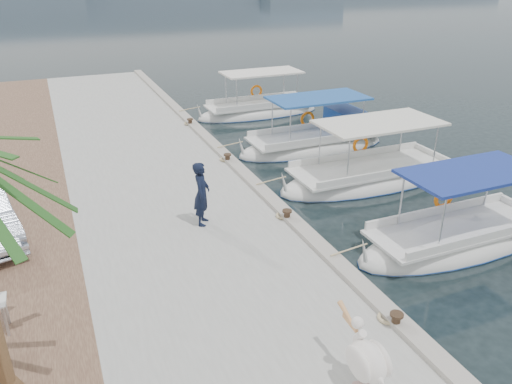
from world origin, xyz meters
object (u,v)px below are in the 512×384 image
fishing_caique_b (456,242)px  fishing_caique_e (259,112)px  fishing_caique_c (370,178)px  fisherman (202,194)px  fishing_caique_d (315,144)px  pelican (366,358)px

fishing_caique_b → fishing_caique_e: same height
fishing_caique_c → fishing_caique_e: bearing=91.5°
fishing_caique_e → fisherman: 13.14m
fishing_caique_d → pelican: size_ratio=4.44×
fishing_caique_c → fishing_caique_d: bearing=91.6°
fishing_caique_b → fishing_caique_d: size_ratio=0.94×
fishing_caique_b → fisherman: fisherman is taller
pelican → fisherman: bearing=96.6°
fishing_caique_c → pelican: fishing_caique_c is taller
fishing_caique_c → fishing_caique_e: 9.70m
fishing_caique_c → fishing_caique_e: size_ratio=1.07×
fishing_caique_d → fishing_caique_e: 5.79m
pelican → fisherman: (-0.79, 6.83, 0.31)m
fishing_caique_c → fisherman: bearing=-166.6°
pelican → fishing_caique_e: bearing=72.4°
fishing_caique_b → fisherman: bearing=154.0°
fishing_caique_e → pelican: (-5.76, -18.16, 0.98)m
fishing_caique_b → fishing_caique_c: size_ratio=0.89×
fishing_caique_d → pelican: 13.73m
fishing_caique_e → fishing_caique_c: bearing=-88.5°
fishing_caique_b → fishing_caique_e: (0.16, 14.44, -0.00)m
fishing_caique_d → fishing_caique_e: bearing=91.4°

